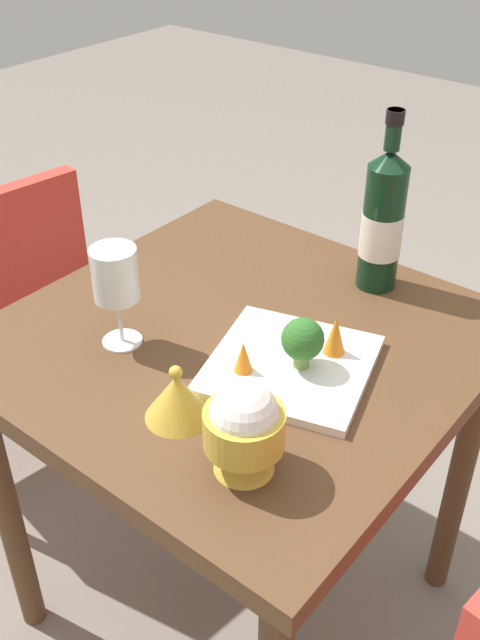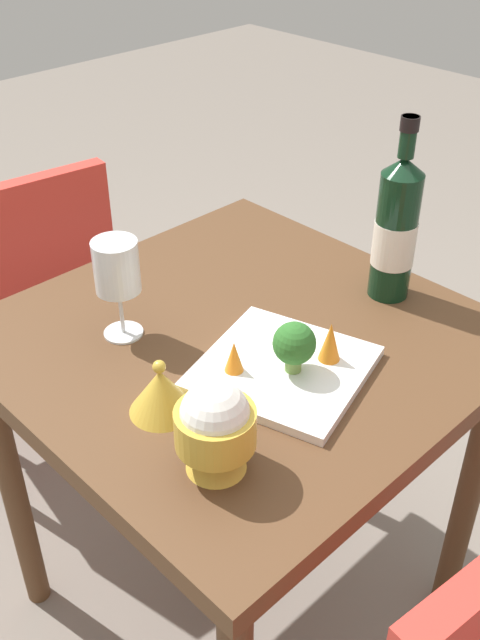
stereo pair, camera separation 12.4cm
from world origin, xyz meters
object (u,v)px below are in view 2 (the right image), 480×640
rice_bowl_lid (161,391)px  carrot_garnish_left (330,341)px  broccoli_floret (294,344)px  rice_bowl (215,427)px  carrot_garnish_right (234,356)px  wine_bottle (396,229)px  chair_near_window (26,296)px  wine_glass (117,269)px  serving_plate (283,369)px

rice_bowl_lid → carrot_garnish_left: size_ratio=1.46×
broccoli_floret → rice_bowl_lid: bearing=-22.9°
rice_bowl → broccoli_floret: bearing=-165.1°
rice_bowl_lid → carrot_garnish_right: rice_bowl_lid is taller
wine_bottle → rice_bowl_lid: wine_bottle is taller
rice_bowl → rice_bowl_lid: 0.15m
chair_near_window → carrot_garnish_right: chair_near_window is taller
chair_near_window → wine_glass: size_ratio=4.75×
rice_bowl → rice_bowl_lid: bearing=-98.4°
wine_glass → serving_plate: (-0.12, 0.27, -0.12)m
rice_bowl → broccoli_floret: 0.23m
rice_bowl → carrot_garnish_left: (-0.28, -0.04, -0.02)m
wine_bottle → serving_plate: bearing=4.9°
wine_glass → rice_bowl_lid: (0.08, 0.20, -0.09)m
broccoli_floret → wine_bottle: bearing=-171.6°
wine_bottle → rice_bowl_lid: bearing=-4.2°
carrot_garnish_right → wine_bottle: bearing=177.3°
rice_bowl → serving_plate: size_ratio=0.46×
wine_glass → rice_bowl: bearing=74.0°
wine_glass → serving_plate: bearing=113.9°
wine_bottle → broccoli_floret: wine_bottle is taller
chair_near_window → rice_bowl_lid: size_ratio=8.50×
rice_bowl_lid → carrot_garnish_right: size_ratio=1.86×
chair_near_window → serving_plate: (-0.03, 0.81, 0.22)m
carrot_garnish_left → carrot_garnish_right: (0.13, -0.09, -0.01)m
rice_bowl_lid → carrot_garnish_left: (-0.26, 0.10, 0.01)m
broccoli_floret → carrot_garnish_left: 0.07m
carrot_garnish_right → wine_glass: bearing=-76.6°
serving_plate → broccoli_floret: bearing=96.7°
chair_near_window → wine_bottle: size_ratio=2.51×
wine_bottle → wine_glass: wine_bottle is taller
wine_glass → broccoli_floret: (-0.12, 0.29, -0.06)m
rice_bowl → chair_near_window: bearing=-102.0°
wine_glass → rice_bowl: wine_glass is taller
chair_near_window → broccoli_floret: size_ratio=9.91×
carrot_garnish_right → broccoli_floret: bearing=136.3°
wine_glass → serving_plate: wine_glass is taller
carrot_garnish_left → rice_bowl: bearing=7.6°
carrot_garnish_right → serving_plate: bearing=145.3°
rice_bowl_lid → serving_plate: rice_bowl_lid is taller
serving_plate → carrot_garnish_left: 0.09m
serving_plate → carrot_garnish_left: size_ratio=4.56×
wine_bottle → wine_glass: (0.43, -0.24, -0.01)m
rice_bowl_lid → carrot_garnish_right: 0.13m
wine_bottle → carrot_garnish_left: (0.25, 0.07, -0.08)m
wine_bottle → serving_plate: wine_bottle is taller
carrot_garnish_right → rice_bowl: bearing=39.0°
rice_bowl → carrot_garnish_left: bearing=-172.4°
wine_glass → wine_bottle: bearing=151.1°
rice_bowl → carrot_garnish_right: (-0.15, -0.12, -0.03)m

